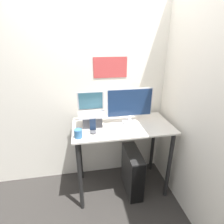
{
  "coord_description": "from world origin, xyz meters",
  "views": [
    {
      "loc": [
        -0.46,
        -1.53,
        1.9
      ],
      "look_at": [
        -0.13,
        0.31,
        1.14
      ],
      "focal_mm": 28.0,
      "sensor_mm": 36.0,
      "label": 1
    }
  ],
  "objects": [
    {
      "name": "laptop",
      "position": [
        -0.36,
        0.38,
        1.06
      ],
      "size": [
        0.32,
        0.27,
        0.39
      ],
      "color": "#4C4C51",
      "rests_on": "desk"
    },
    {
      "name": "wall_side_right",
      "position": [
        0.68,
        0.0,
        1.3
      ],
      "size": [
        0.05,
        6.0,
        2.6
      ],
      "color": "silver",
      "rests_on": "ground_plane"
    },
    {
      "name": "monitor",
      "position": [
        0.1,
        0.38,
        1.17
      ],
      "size": [
        0.56,
        0.19,
        0.43
      ],
      "color": "silver",
      "rests_on": "desk"
    },
    {
      "name": "keyboard",
      "position": [
        -0.12,
        0.19,
        0.96
      ],
      "size": [
        0.32,
        0.11,
        0.02
      ],
      "color": "white",
      "rests_on": "desk"
    },
    {
      "name": "mug",
      "position": [
        -0.52,
        0.11,
        1.0
      ],
      "size": [
        0.08,
        0.08,
        0.09
      ],
      "color": "#336699",
      "rests_on": "desk"
    },
    {
      "name": "ground_plane",
      "position": [
        0.0,
        0.0,
        0.0
      ],
      "size": [
        12.0,
        12.0,
        0.0
      ],
      "primitive_type": "plane",
      "color": "#2D2B28"
    },
    {
      "name": "computer_tower",
      "position": [
        0.13,
        0.24,
        0.3
      ],
      "size": [
        0.17,
        0.51,
        0.6
      ],
      "color": "black",
      "rests_on": "ground_plane"
    },
    {
      "name": "cell_phone",
      "position": [
        -0.36,
        0.18,
        1.01
      ],
      "size": [
        0.07,
        0.07,
        0.18
      ],
      "color": "#4C4C51",
      "rests_on": "desk"
    },
    {
      "name": "wall_back",
      "position": [
        -0.0,
        0.71,
        1.3
      ],
      "size": [
        6.0,
        0.06,
        2.6
      ],
      "color": "silver",
      "rests_on": "ground_plane"
    },
    {
      "name": "mouse",
      "position": [
        0.08,
        0.16,
        0.97
      ],
      "size": [
        0.04,
        0.06,
        0.03
      ],
      "color": "white",
      "rests_on": "desk"
    },
    {
      "name": "desk",
      "position": [
        0.0,
        0.31,
        0.77
      ],
      "size": [
        1.19,
        0.63,
        0.96
      ],
      "color": "beige",
      "rests_on": "ground_plane"
    }
  ]
}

